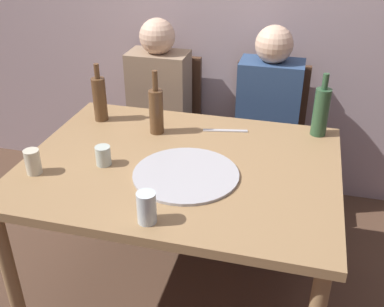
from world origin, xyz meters
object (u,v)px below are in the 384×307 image
table_knife (225,131)px  chair_left (163,119)px  pizza_tray (186,174)px  wine_glass (33,162)px  guest_in_beanie (266,121)px  guest_in_sweater (155,110)px  tumbler_near (145,207)px  beer_bottle (321,111)px  chair_right (267,130)px  dining_table (180,178)px  water_bottle (100,98)px  tumbler_far (103,156)px  wine_bottle (156,110)px

table_knife → chair_left: bearing=120.6°
pizza_tray → table_knife: 0.45m
wine_glass → guest_in_beanie: bearing=49.3°
guest_in_sweater → tumbler_near: bearing=107.4°
beer_bottle → tumbler_near: bearing=-124.0°
chair_right → tumbler_near: bearing=77.4°
wine_glass → guest_in_sweater: guest_in_sweater is taller
table_knife → chair_left: (-0.51, 0.57, -0.25)m
dining_table → table_knife: bearing=69.4°
tumbler_near → chair_right: size_ratio=0.13×
guest_in_sweater → beer_bottle: bearing=160.6°
water_bottle → tumbler_far: water_bottle is taller
beer_bottle → tumbler_near: size_ratio=2.58×
beer_bottle → pizza_tray: bearing=-134.7°
wine_bottle → guest_in_sweater: 0.59m
pizza_tray → chair_right: (0.24, 1.01, -0.25)m
wine_bottle → tumbler_far: bearing=-109.5°
beer_bottle → tumbler_far: size_ratio=3.63×
tumbler_near → wine_glass: bearing=161.0°
chair_left → guest_in_sweater: bearing=90.0°
beer_bottle → table_knife: (-0.44, -0.08, -0.12)m
guest_in_beanie → pizza_tray: bearing=74.2°
tumbler_far → guest_in_sweater: 0.88m
beer_bottle → guest_in_beanie: guest_in_beanie is taller
wine_glass → beer_bottle: bearing=30.3°
water_bottle → guest_in_sweater: guest_in_sweater is taller
water_bottle → tumbler_far: size_ratio=3.52×
tumbler_near → guest_in_sweater: size_ratio=0.10×
wine_bottle → guest_in_sweater: guest_in_sweater is taller
chair_right → dining_table: bearing=72.1°
table_knife → guest_in_sweater: 0.67m
wine_bottle → wine_glass: (-0.37, -0.49, -0.07)m
wine_glass → guest_in_beanie: 1.33m
water_bottle → wine_glass: bearing=-95.1°
beer_bottle → guest_in_sweater: (-0.95, 0.34, -0.24)m
wine_bottle → guest_in_beanie: 0.74m
pizza_tray → table_knife: (0.08, 0.45, -0.00)m
tumbler_far → wine_glass: size_ratio=0.80×
beer_bottle → guest_in_beanie: size_ratio=0.26×
water_bottle → tumbler_near: (0.51, -0.75, -0.06)m
beer_bottle → guest_in_sweater: 1.04m
tumbler_far → chair_right: chair_right is taller
beer_bottle → chair_left: beer_bottle is taller
pizza_tray → chair_left: 1.13m
pizza_tray → table_knife: bearing=79.9°
water_bottle → wine_glass: water_bottle is taller
pizza_tray → water_bottle: 0.71m
wine_bottle → chair_right: 0.90m
beer_bottle → table_knife: size_ratio=1.40×
water_bottle → guest_in_beanie: guest_in_beanie is taller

